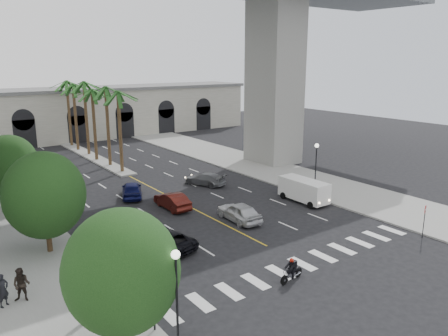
% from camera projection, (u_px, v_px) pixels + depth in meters
% --- Properties ---
extents(ground, '(140.00, 140.00, 0.00)m').
position_uv_depth(ground, '(286.00, 256.00, 29.93)').
color(ground, black).
rests_on(ground, ground).
extents(sidewalk_left, '(8.00, 100.00, 0.15)m').
position_uv_depth(sidewalk_left, '(5.00, 236.00, 33.19)').
color(sidewalk_left, gray).
rests_on(sidewalk_left, ground).
extents(sidewalk_right, '(8.00, 100.00, 0.15)m').
position_uv_depth(sidewalk_right, '(290.00, 176.00, 50.24)').
color(sidewalk_right, gray).
rests_on(sidewalk_right, ground).
extents(median, '(2.00, 24.00, 0.20)m').
position_uv_depth(median, '(93.00, 157.00, 59.80)').
color(median, gray).
rests_on(median, ground).
extents(pier_building, '(71.00, 10.50, 8.50)m').
position_uv_depth(pier_building, '(55.00, 115.00, 72.17)').
color(pier_building, beige).
rests_on(pier_building, ground).
extents(bridge, '(75.00, 13.00, 26.00)m').
position_uv_depth(bridge, '(167.00, 5.00, 44.71)').
color(bridge, gray).
rests_on(bridge, ground).
extents(palm_a, '(3.20, 3.20, 10.30)m').
position_uv_depth(palm_a, '(118.00, 96.00, 49.76)').
color(palm_a, '#47331E').
rests_on(palm_a, ground).
extents(palm_b, '(3.20, 3.20, 10.60)m').
position_uv_depth(palm_b, '(106.00, 91.00, 52.90)').
color(palm_b, '#47331E').
rests_on(palm_b, ground).
extents(palm_c, '(3.20, 3.20, 10.10)m').
position_uv_depth(palm_c, '(92.00, 93.00, 55.99)').
color(palm_c, '#47331E').
rests_on(palm_c, ground).
extents(palm_d, '(3.20, 3.20, 10.90)m').
position_uv_depth(palm_d, '(84.00, 86.00, 59.15)').
color(palm_d, '#47331E').
rests_on(palm_d, ground).
extents(palm_e, '(3.20, 3.20, 10.40)m').
position_uv_depth(palm_e, '(73.00, 88.00, 62.27)').
color(palm_e, '#47331E').
rests_on(palm_e, ground).
extents(palm_f, '(3.20, 3.20, 10.70)m').
position_uv_depth(palm_f, '(67.00, 84.00, 65.52)').
color(palm_f, '#47331E').
rests_on(palm_f, ground).
extents(street_tree_near, '(5.20, 5.20, 6.89)m').
position_uv_depth(street_tree_near, '(122.00, 271.00, 19.21)').
color(street_tree_near, '#382616').
rests_on(street_tree_near, ground).
extents(street_tree_mid, '(5.44, 5.44, 7.21)m').
position_uv_depth(street_tree_mid, '(45.00, 195.00, 29.39)').
color(street_tree_mid, '#382616').
rests_on(street_tree_mid, ground).
extents(street_tree_far, '(5.04, 5.04, 6.68)m').
position_uv_depth(street_tree_far, '(10.00, 166.00, 38.91)').
color(street_tree_far, '#382616').
rests_on(street_tree_far, ground).
extents(lamp_post_left_near, '(0.40, 0.40, 5.35)m').
position_uv_depth(lamp_post_left_near, '(177.00, 296.00, 18.74)').
color(lamp_post_left_near, black).
rests_on(lamp_post_left_near, ground).
extents(lamp_post_left_far, '(0.40, 0.40, 5.35)m').
position_uv_depth(lamp_post_left_far, '(47.00, 185.00, 35.26)').
color(lamp_post_left_far, black).
rests_on(lamp_post_left_far, ground).
extents(lamp_post_right, '(0.40, 0.40, 5.35)m').
position_uv_depth(lamp_post_right, '(316.00, 165.00, 41.93)').
color(lamp_post_right, black).
rests_on(lamp_post_right, ground).
extents(traffic_signal_near, '(0.25, 0.18, 3.65)m').
position_uv_depth(traffic_signal_near, '(153.00, 286.00, 20.94)').
color(traffic_signal_near, black).
rests_on(traffic_signal_near, ground).
extents(traffic_signal_far, '(0.25, 0.18, 3.65)m').
position_uv_depth(traffic_signal_far, '(120.00, 257.00, 24.09)').
color(traffic_signal_far, black).
rests_on(traffic_signal_far, ground).
extents(motorcycle_rider, '(2.04, 0.59, 1.48)m').
position_uv_depth(motorcycle_rider, '(292.00, 270.00, 26.48)').
color(motorcycle_rider, black).
rests_on(motorcycle_rider, ground).
extents(car_a, '(2.13, 4.74, 1.58)m').
position_uv_depth(car_a, '(239.00, 212.00, 36.26)').
color(car_a, silver).
rests_on(car_a, ground).
extents(car_b, '(1.56, 4.48, 1.48)m').
position_uv_depth(car_b, '(172.00, 201.00, 39.29)').
color(car_b, '#47130E').
rests_on(car_b, ground).
extents(car_c, '(3.37, 5.30, 1.36)m').
position_uv_depth(car_c, '(165.00, 240.00, 30.94)').
color(car_c, black).
rests_on(car_c, ground).
extents(car_d, '(3.54, 5.01, 1.35)m').
position_uv_depth(car_d, '(205.00, 179.00, 46.77)').
color(car_d, slate).
rests_on(car_d, ground).
extents(car_e, '(3.48, 4.90, 1.55)m').
position_uv_depth(car_e, '(132.00, 190.00, 42.51)').
color(car_e, '#10144B').
rests_on(car_e, ground).
extents(cargo_van, '(2.05, 5.07, 2.16)m').
position_uv_depth(cargo_van, '(304.00, 190.00, 41.01)').
color(cargo_van, white).
rests_on(cargo_van, ground).
extents(pedestrian_a, '(0.82, 0.74, 1.88)m').
position_uv_depth(pedestrian_a, '(3.00, 290.00, 23.35)').
color(pedestrian_a, black).
rests_on(pedestrian_a, sidewalk_left).
extents(pedestrian_b, '(1.19, 1.13, 1.94)m').
position_uv_depth(pedestrian_b, '(22.00, 285.00, 23.86)').
color(pedestrian_b, black).
rests_on(pedestrian_b, sidewalk_left).
extents(do_not_enter_sign, '(0.60, 0.26, 2.59)m').
position_uv_depth(do_not_enter_sign, '(425.00, 214.00, 32.50)').
color(do_not_enter_sign, black).
rests_on(do_not_enter_sign, ground).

